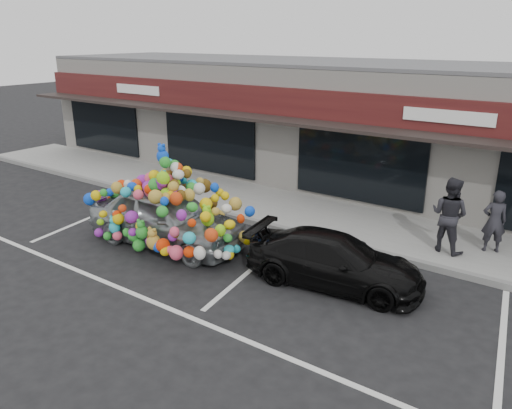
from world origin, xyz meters
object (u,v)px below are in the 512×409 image
Objects in this scene: black_sedan at (334,260)px; pedestrian_a at (494,221)px; pedestrian_b at (449,215)px; toy_car at (166,211)px.

pedestrian_a reaches higher than black_sedan.
pedestrian_b is at bearing -36.39° from black_sedan.
toy_car reaches higher than pedestrian_b.
pedestrian_b reaches higher than pedestrian_a.
pedestrian_a is 0.84× the size of pedestrian_b.
pedestrian_b reaches higher than black_sedan.
toy_car is at bearing 5.12° from pedestrian_a.
toy_car reaches higher than pedestrian_a.
pedestrian_a is (2.50, 3.52, 0.37)m from black_sedan.
pedestrian_b is at bearing 9.53° from pedestrian_a.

